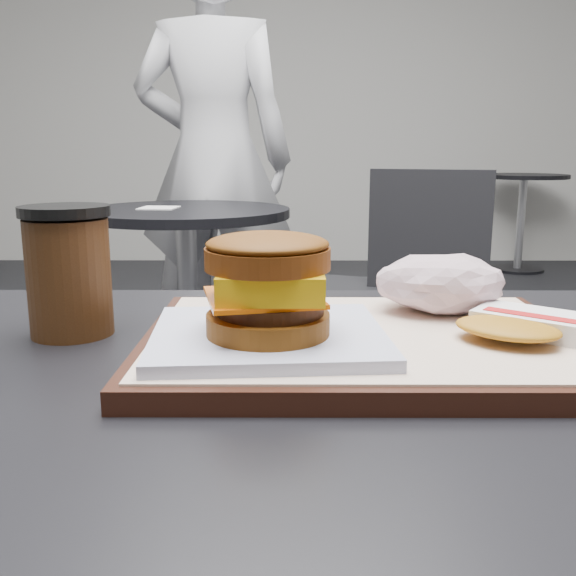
# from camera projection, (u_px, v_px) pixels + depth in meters

# --- Properties ---
(customer_table) EXTENTS (0.80, 0.60, 0.77)m
(customer_table) POSITION_uv_depth(u_px,v_px,m) (288.00, 570.00, 0.56)
(customer_table) COLOR #A5A5AA
(customer_table) RESTS_ON ground
(serving_tray) EXTENTS (0.38, 0.28, 0.02)m
(serving_tray) POSITION_uv_depth(u_px,v_px,m) (361.00, 342.00, 0.57)
(serving_tray) COLOR black
(serving_tray) RESTS_ON customer_table
(breakfast_sandwich) EXTENTS (0.20, 0.18, 0.09)m
(breakfast_sandwich) POSITION_uv_depth(u_px,v_px,m) (269.00, 298.00, 0.52)
(breakfast_sandwich) COLOR white
(breakfast_sandwich) RESTS_ON serving_tray
(hash_brown) EXTENTS (0.14, 0.13, 0.02)m
(hash_brown) POSITION_uv_depth(u_px,v_px,m) (520.00, 325.00, 0.54)
(hash_brown) COLOR white
(hash_brown) RESTS_ON serving_tray
(crumpled_wrapper) EXTENTS (0.13, 0.10, 0.06)m
(crumpled_wrapper) POSITION_uv_depth(u_px,v_px,m) (441.00, 283.00, 0.63)
(crumpled_wrapper) COLOR silver
(crumpled_wrapper) RESTS_ON serving_tray
(coffee_cup) EXTENTS (0.08, 0.08, 0.12)m
(coffee_cup) POSITION_uv_depth(u_px,v_px,m) (69.00, 272.00, 0.61)
(coffee_cup) COLOR #3A1F0E
(coffee_cup) RESTS_ON customer_table
(neighbor_table) EXTENTS (0.70, 0.70, 0.75)m
(neighbor_table) POSITION_uv_depth(u_px,v_px,m) (187.00, 267.00, 2.18)
(neighbor_table) COLOR black
(neighbor_table) RESTS_ON ground
(napkin) EXTENTS (0.13, 0.13, 0.00)m
(napkin) POSITION_uv_depth(u_px,v_px,m) (159.00, 208.00, 2.14)
(napkin) COLOR white
(napkin) RESTS_ON neighbor_table
(neighbor_chair) EXTENTS (0.65, 0.53, 0.88)m
(neighbor_chair) POSITION_uv_depth(u_px,v_px,m) (390.00, 281.00, 2.16)
(neighbor_chair) COLOR #9D9DA2
(neighbor_chair) RESTS_ON ground
(patron) EXTENTS (0.69, 0.49, 1.80)m
(patron) POSITION_uv_depth(u_px,v_px,m) (214.00, 159.00, 2.65)
(patron) COLOR silver
(patron) RESTS_ON ground
(bg_table_far) EXTENTS (0.66, 0.66, 0.75)m
(bg_table_far) POSITION_uv_depth(u_px,v_px,m) (522.00, 199.00, 4.96)
(bg_table_far) COLOR black
(bg_table_far) RESTS_ON ground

